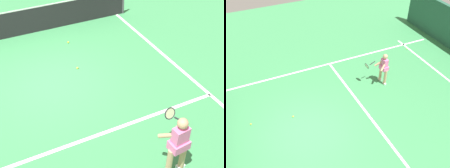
{
  "view_description": "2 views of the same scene",
  "coord_description": "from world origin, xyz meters",
  "views": [
    {
      "loc": [
        -1.68,
        -7.5,
        5.67
      ],
      "look_at": [
        1.09,
        -1.92,
        0.86
      ],
      "focal_mm": 50.47,
      "sensor_mm": 36.0,
      "label": 1
    },
    {
      "loc": [
        -6.58,
        1.7,
        7.81
      ],
      "look_at": [
        1.06,
        -1.8,
        0.97
      ],
      "focal_mm": 41.92,
      "sensor_mm": 36.0,
      "label": 2
    }
  ],
  "objects": [
    {
      "name": "ground_plane",
      "position": [
        0.0,
        0.0,
        0.0
      ],
      "size": [
        25.41,
        25.41,
        0.0
      ],
      "primitive_type": "plane",
      "color": "#38844C"
    },
    {
      "name": "service_line_marking",
      "position": [
        0.0,
        -2.6,
        0.0
      ],
      "size": [
        7.71,
        0.1,
        0.01
      ],
      "primitive_type": "cube",
      "color": "white",
      "rests_on": "ground"
    },
    {
      "name": "sideline_right_marking",
      "position": [
        3.86,
        0.0,
        0.0
      ],
      "size": [
        0.1,
        17.55,
        0.01
      ],
      "primitive_type": "cube",
      "color": "white",
      "rests_on": "ground"
    },
    {
      "name": "court_net",
      "position": [
        0.0,
        3.22,
        0.5
      ],
      "size": [
        8.39,
        0.08,
        1.07
      ],
      "color": "#4C4C51",
      "rests_on": "ground"
    },
    {
      "name": "tennis_player",
      "position": [
        1.42,
        -4.26,
        0.85
      ],
      "size": [
        0.75,
        0.97,
        1.55
      ],
      "color": "tan",
      "rests_on": "ground"
    },
    {
      "name": "tennis_ball_mid",
      "position": [
        1.26,
        1.91,
        0.03
      ],
      "size": [
        0.07,
        0.07,
        0.07
      ],
      "primitive_type": "sphere",
      "color": "#D1E533",
      "rests_on": "ground"
    },
    {
      "name": "tennis_ball_far",
      "position": [
        0.96,
        0.27,
        0.03
      ],
      "size": [
        0.07,
        0.07,
        0.07
      ],
      "primitive_type": "sphere",
      "color": "#D1E533",
      "rests_on": "ground"
    }
  ]
}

